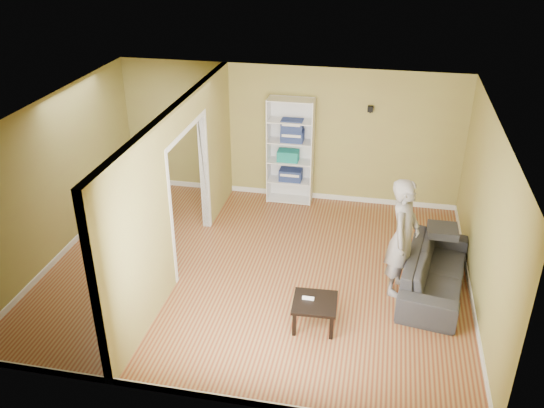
{
  "coord_description": "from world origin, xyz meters",
  "views": [
    {
      "loc": [
        1.74,
        -7.42,
        5.09
      ],
      "look_at": [
        0.2,
        0.2,
        1.1
      ],
      "focal_mm": 38.0,
      "sensor_mm": 36.0,
      "label": 1
    }
  ],
  "objects_px": {
    "coffee_table": "(315,305)",
    "chair_near": "(120,210)",
    "bookshelf": "(291,150)",
    "chair_left": "(93,195)",
    "chair_far": "(146,181)",
    "sofa": "(436,266)",
    "dining_table": "(130,188)",
    "person": "(404,228)"
  },
  "relations": [
    {
      "from": "person",
      "to": "coffee_table",
      "type": "xyz_separation_m",
      "value": [
        -1.11,
        -1.08,
        -0.72
      ]
    },
    {
      "from": "bookshelf",
      "to": "chair_left",
      "type": "xyz_separation_m",
      "value": [
        -3.42,
        -1.41,
        -0.59
      ]
    },
    {
      "from": "dining_table",
      "to": "chair_near",
      "type": "bearing_deg",
      "value": -83.51
    },
    {
      "from": "bookshelf",
      "to": "dining_table",
      "type": "distance_m",
      "value": 3.06
    },
    {
      "from": "dining_table",
      "to": "chair_far",
      "type": "bearing_deg",
      "value": 87.19
    },
    {
      "from": "coffee_table",
      "to": "person",
      "type": "bearing_deg",
      "value": 44.18
    },
    {
      "from": "coffee_table",
      "to": "chair_near",
      "type": "xyz_separation_m",
      "value": [
        -3.61,
        1.76,
        0.16
      ]
    },
    {
      "from": "bookshelf",
      "to": "chair_far",
      "type": "height_order",
      "value": "bookshelf"
    },
    {
      "from": "sofa",
      "to": "coffee_table",
      "type": "distance_m",
      "value": 2.04
    },
    {
      "from": "bookshelf",
      "to": "chair_left",
      "type": "height_order",
      "value": "bookshelf"
    },
    {
      "from": "coffee_table",
      "to": "chair_far",
      "type": "height_order",
      "value": "chair_far"
    },
    {
      "from": "chair_near",
      "to": "sofa",
      "type": "bearing_deg",
      "value": -30.3
    },
    {
      "from": "coffee_table",
      "to": "chair_left",
      "type": "distance_m",
      "value": 4.99
    },
    {
      "from": "coffee_table",
      "to": "chair_far",
      "type": "relative_size",
      "value": 0.63
    },
    {
      "from": "bookshelf",
      "to": "dining_table",
      "type": "bearing_deg",
      "value": -152.66
    },
    {
      "from": "bookshelf",
      "to": "chair_near",
      "type": "distance_m",
      "value": 3.35
    },
    {
      "from": "chair_left",
      "to": "chair_far",
      "type": "distance_m",
      "value": 1.0
    },
    {
      "from": "coffee_table",
      "to": "chair_left",
      "type": "xyz_separation_m",
      "value": [
        -4.41,
        2.35,
        0.1
      ]
    },
    {
      "from": "sofa",
      "to": "dining_table",
      "type": "height_order",
      "value": "sofa"
    },
    {
      "from": "chair_near",
      "to": "bookshelf",
      "type": "bearing_deg",
      "value": 12.99
    },
    {
      "from": "chair_far",
      "to": "person",
      "type": "bearing_deg",
      "value": 156.32
    },
    {
      "from": "dining_table",
      "to": "chair_left",
      "type": "xyz_separation_m",
      "value": [
        -0.72,
        -0.02,
        -0.19
      ]
    },
    {
      "from": "coffee_table",
      "to": "dining_table",
      "type": "relative_size",
      "value": 0.53
    },
    {
      "from": "dining_table",
      "to": "chair_left",
      "type": "height_order",
      "value": "chair_left"
    },
    {
      "from": "bookshelf",
      "to": "chair_far",
      "type": "bearing_deg",
      "value": -164.24
    },
    {
      "from": "bookshelf",
      "to": "chair_far",
      "type": "relative_size",
      "value": 2.17
    },
    {
      "from": "bookshelf",
      "to": "chair_left",
      "type": "relative_size",
      "value": 2.35
    },
    {
      "from": "bookshelf",
      "to": "coffee_table",
      "type": "relative_size",
      "value": 3.46
    },
    {
      "from": "chair_left",
      "to": "bookshelf",
      "type": "bearing_deg",
      "value": 128.8
    },
    {
      "from": "chair_far",
      "to": "chair_near",
      "type": "bearing_deg",
      "value": 90.12
    },
    {
      "from": "sofa",
      "to": "chair_left",
      "type": "height_order",
      "value": "chair_left"
    },
    {
      "from": "coffee_table",
      "to": "chair_left",
      "type": "bearing_deg",
      "value": 151.92
    },
    {
      "from": "sofa",
      "to": "bookshelf",
      "type": "bearing_deg",
      "value": 54.79
    },
    {
      "from": "bookshelf",
      "to": "chair_far",
      "type": "xyz_separation_m",
      "value": [
        -2.67,
        -0.75,
        -0.55
      ]
    },
    {
      "from": "chair_left",
      "to": "chair_far",
      "type": "bearing_deg",
      "value": 147.58
    },
    {
      "from": "sofa",
      "to": "coffee_table",
      "type": "bearing_deg",
      "value": 135.47
    },
    {
      "from": "coffee_table",
      "to": "dining_table",
      "type": "xyz_separation_m",
      "value": [
        -3.68,
        2.37,
        0.29
      ]
    },
    {
      "from": "dining_table",
      "to": "sofa",
      "type": "bearing_deg",
      "value": -12.29
    },
    {
      "from": "coffee_table",
      "to": "chair_far",
      "type": "xyz_separation_m",
      "value": [
        -3.65,
        3.01,
        0.13
      ]
    },
    {
      "from": "bookshelf",
      "to": "chair_far",
      "type": "distance_m",
      "value": 2.83
    },
    {
      "from": "coffee_table",
      "to": "chair_left",
      "type": "relative_size",
      "value": 0.68
    },
    {
      "from": "person",
      "to": "dining_table",
      "type": "height_order",
      "value": "person"
    }
  ]
}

